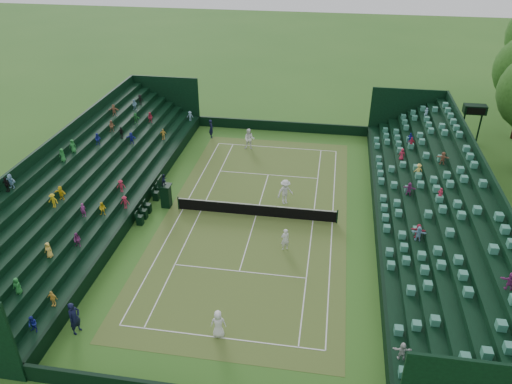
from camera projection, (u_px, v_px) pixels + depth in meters
ground at (256, 216)px, 36.10m from camera, size 160.00×160.00×0.00m
court_surface at (256, 216)px, 36.10m from camera, size 12.97×26.77×0.01m
perimeter_wall_north at (282, 126)px, 49.43m from camera, size 17.17×0.20×1.00m
perimeter_wall_east at (376, 220)px, 34.68m from camera, size 0.20×31.77×1.00m
perimeter_wall_west at (143, 200)px, 37.03m from camera, size 0.20×31.77×1.00m
north_grandstand at (441, 213)px, 33.57m from camera, size 6.60×32.00×4.90m
south_grandstand at (88, 184)px, 37.08m from camera, size 6.60×32.00×4.90m
tennis_net at (256, 210)px, 35.84m from camera, size 11.67×0.10×1.06m
scoreboard_tower at (475, 111)px, 45.75m from camera, size 2.00×1.00×3.70m
umpire_chair at (165, 193)px, 36.68m from camera, size 0.86×0.86×2.70m
courtside_chairs at (152, 202)px, 37.11m from camera, size 0.46×5.44×1.00m
player_near_west at (218, 324)px, 25.67m from camera, size 0.88×0.65×1.65m
player_near_east at (285, 239)px, 32.20m from camera, size 0.69×0.61×1.60m
player_far_west at (249, 139)px, 45.51m from camera, size 0.96×0.75×1.97m
player_far_east at (285, 192)px, 37.15m from camera, size 1.47×1.33×1.98m
line_judge_north at (211, 129)px, 47.82m from camera, size 0.63×0.77×1.82m
line_judge_south at (75, 318)px, 25.83m from camera, size 0.65×0.81×1.94m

